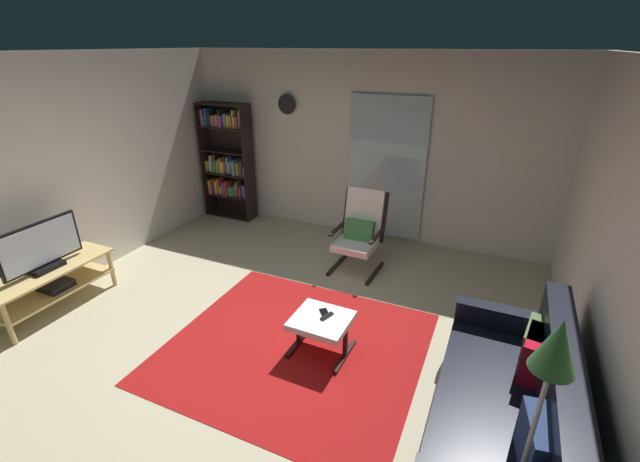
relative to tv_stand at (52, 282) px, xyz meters
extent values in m
plane|color=#B6AB8B|center=(2.36, 0.41, -0.32)|extent=(7.02, 7.02, 0.00)
cube|color=silver|center=(2.36, 3.31, 0.98)|extent=(5.60, 0.06, 2.60)
cube|color=silver|center=(-0.34, 0.41, 0.98)|extent=(0.06, 6.00, 2.60)
cube|color=silver|center=(5.06, 0.41, 0.98)|extent=(0.06, 6.00, 2.60)
cube|color=silver|center=(2.73, 3.24, 0.73)|extent=(1.10, 0.01, 2.00)
cube|color=maroon|center=(2.70, 0.47, -0.32)|extent=(2.35, 2.16, 0.01)
cube|color=tan|center=(0.00, -0.01, 0.15)|extent=(0.49, 1.29, 0.02)
cube|color=tan|center=(0.00, -0.01, -0.10)|extent=(0.45, 1.23, 0.02)
cylinder|color=tan|center=(0.20, -0.60, -0.09)|extent=(0.05, 0.05, 0.46)
cylinder|color=tan|center=(0.20, 0.59, -0.09)|extent=(0.05, 0.05, 0.46)
cylinder|color=tan|center=(-0.20, 0.59, -0.09)|extent=(0.05, 0.05, 0.46)
cube|color=black|center=(0.00, 0.03, -0.06)|extent=(0.30, 0.28, 0.07)
cube|color=black|center=(0.00, -0.01, 0.19)|extent=(0.20, 0.32, 0.05)
cube|color=black|center=(0.00, -0.01, 0.45)|extent=(0.04, 0.85, 0.47)
cube|color=silver|center=(0.02, -0.01, 0.45)|extent=(0.01, 0.80, 0.42)
cube|color=black|center=(-0.23, 3.03, 0.60)|extent=(0.02, 0.30, 1.84)
cube|color=black|center=(0.59, 3.03, 0.60)|extent=(0.02, 0.30, 1.84)
cube|color=black|center=(0.18, 3.17, 0.60)|extent=(0.84, 0.02, 1.84)
cube|color=black|center=(0.18, 3.03, -0.30)|extent=(0.80, 0.28, 0.02)
cube|color=black|center=(0.18, 3.03, 0.05)|extent=(0.80, 0.28, 0.02)
cube|color=black|center=(0.18, 3.03, 0.42)|extent=(0.80, 0.28, 0.02)
cube|color=black|center=(0.18, 3.03, 0.78)|extent=(0.80, 0.28, 0.02)
cube|color=black|center=(0.18, 3.03, 1.15)|extent=(0.80, 0.28, 0.02)
cube|color=black|center=(0.18, 3.03, 1.50)|extent=(0.80, 0.28, 0.02)
cube|color=brown|center=(-0.18, 3.03, 0.17)|extent=(0.04, 0.16, 0.23)
cube|color=orange|center=(-0.14, 3.03, 0.17)|extent=(0.03, 0.21, 0.22)
cube|color=purple|center=(-0.11, 3.02, 0.14)|extent=(0.03, 0.20, 0.17)
cube|color=#2E7A49|center=(-0.07, 3.04, 0.15)|extent=(0.02, 0.14, 0.19)
cube|color=gold|center=(-0.04, 3.04, 0.17)|extent=(0.03, 0.21, 0.22)
cube|color=red|center=(0.00, 3.04, 0.19)|extent=(0.04, 0.17, 0.27)
cube|color=gold|center=(0.05, 3.01, 0.13)|extent=(0.04, 0.12, 0.15)
cube|color=#9C3898|center=(0.10, 3.01, 0.17)|extent=(0.04, 0.14, 0.22)
cube|color=#3F54A8|center=(0.14, 3.02, 0.16)|extent=(0.03, 0.22, 0.20)
cube|color=red|center=(0.18, 3.02, 0.18)|extent=(0.02, 0.24, 0.24)
cube|color=teal|center=(0.23, 3.03, 0.14)|extent=(0.04, 0.16, 0.16)
cube|color=#358A50|center=(0.28, 3.04, 0.13)|extent=(0.04, 0.19, 0.15)
cube|color=brown|center=(0.33, 3.04, 0.15)|extent=(0.04, 0.15, 0.19)
cube|color=brown|center=(0.37, 3.01, 0.19)|extent=(0.04, 0.13, 0.26)
cube|color=#2E69AB|center=(0.41, 3.03, 0.15)|extent=(0.02, 0.13, 0.19)
cube|color=#D73A37|center=(0.43, 3.02, 0.15)|extent=(0.02, 0.16, 0.18)
cube|color=#346AAE|center=(0.48, 3.04, 0.16)|extent=(0.04, 0.14, 0.20)
cube|color=#3A57B8|center=(0.52, 3.02, 0.16)|extent=(0.03, 0.18, 0.20)
cube|color=red|center=(0.55, 3.05, 0.19)|extent=(0.03, 0.16, 0.26)
cube|color=gold|center=(-0.19, 3.04, 0.51)|extent=(0.03, 0.18, 0.17)
cube|color=#529EA1|center=(-0.15, 3.04, 0.51)|extent=(0.04, 0.11, 0.17)
cube|color=beige|center=(-0.10, 3.01, 0.56)|extent=(0.03, 0.12, 0.27)
cube|color=#337C42|center=(-0.06, 3.04, 0.52)|extent=(0.03, 0.17, 0.18)
cube|color=#338E44|center=(-0.02, 3.04, 0.52)|extent=(0.03, 0.22, 0.19)
cube|color=olive|center=(0.03, 3.05, 0.53)|extent=(0.04, 0.19, 0.20)
cube|color=orange|center=(0.08, 3.03, 0.54)|extent=(0.03, 0.16, 0.24)
cube|color=gold|center=(0.12, 3.04, 0.52)|extent=(0.04, 0.17, 0.19)
cube|color=#90408A|center=(0.16, 3.03, 0.51)|extent=(0.02, 0.13, 0.18)
cube|color=#5495A5|center=(0.20, 3.05, 0.56)|extent=(0.03, 0.13, 0.26)
cube|color=olive|center=(0.24, 3.04, 0.52)|extent=(0.04, 0.14, 0.20)
cube|color=#2D54AE|center=(0.28, 3.03, 0.55)|extent=(0.03, 0.14, 0.25)
cube|color=#8E3386|center=(0.33, 3.01, 0.53)|extent=(0.04, 0.12, 0.22)
cube|color=#598F8E|center=(0.37, 3.01, 0.55)|extent=(0.02, 0.23, 0.25)
cube|color=orange|center=(0.41, 3.04, 0.53)|extent=(0.04, 0.20, 0.20)
cube|color=#3F784C|center=(0.45, 3.02, 0.52)|extent=(0.04, 0.12, 0.19)
cube|color=#282C25|center=(0.51, 3.01, 0.55)|extent=(0.04, 0.19, 0.25)
cube|color=#438245|center=(0.55, 3.02, 0.51)|extent=(0.03, 0.19, 0.17)
cube|color=orange|center=(-0.19, 3.02, 1.26)|extent=(0.02, 0.12, 0.20)
cube|color=#9E3C83|center=(-0.15, 3.04, 1.29)|extent=(0.03, 0.24, 0.25)
cube|color=#2B7D3C|center=(-0.12, 3.03, 1.24)|extent=(0.02, 0.20, 0.16)
cube|color=#265FB2|center=(-0.09, 3.03, 1.30)|extent=(0.03, 0.16, 0.27)
cube|color=#56918E|center=(-0.06, 3.05, 1.25)|extent=(0.03, 0.14, 0.18)
cube|color=black|center=(-0.02, 3.04, 1.28)|extent=(0.03, 0.23, 0.23)
cube|color=olive|center=(0.02, 3.01, 1.25)|extent=(0.04, 0.14, 0.17)
cube|color=purple|center=(0.06, 3.03, 1.25)|extent=(0.04, 0.17, 0.17)
cube|color=orange|center=(0.10, 3.01, 1.25)|extent=(0.02, 0.13, 0.19)
cube|color=#8C3B91|center=(0.13, 3.04, 1.26)|extent=(0.02, 0.19, 0.19)
cube|color=#292B24|center=(0.16, 3.04, 1.29)|extent=(0.03, 0.20, 0.26)
cube|color=#9C3D9A|center=(0.20, 3.01, 1.25)|extent=(0.03, 0.23, 0.18)
cube|color=#569D8E|center=(0.24, 3.04, 1.26)|extent=(0.04, 0.15, 0.21)
cube|color=gold|center=(0.30, 3.03, 1.25)|extent=(0.04, 0.12, 0.19)
cube|color=#A1972E|center=(0.35, 3.03, 1.26)|extent=(0.03, 0.14, 0.20)
cube|color=beige|center=(0.38, 3.03, 1.29)|extent=(0.02, 0.11, 0.27)
cube|color=orange|center=(0.42, 3.04, 1.25)|extent=(0.04, 0.19, 0.18)
cube|color=#97338B|center=(0.46, 3.04, 1.25)|extent=(0.04, 0.17, 0.18)
cube|color=#9EA034|center=(0.51, 3.04, 1.29)|extent=(0.04, 0.13, 0.27)
cube|color=black|center=(4.47, 0.13, -0.12)|extent=(0.83, 1.88, 0.40)
cube|color=black|center=(4.80, 0.13, 0.33)|extent=(0.18, 1.88, 0.50)
cube|color=black|center=(4.47, 1.00, 0.18)|extent=(0.83, 0.14, 0.20)
cube|color=navy|center=(4.67, -0.32, 0.25)|extent=(0.20, 0.40, 0.34)
cube|color=red|center=(4.67, 0.51, 0.25)|extent=(0.20, 0.40, 0.34)
cube|color=#566A3E|center=(4.67, 0.62, 0.25)|extent=(0.20, 0.40, 0.34)
cube|color=black|center=(2.98, 2.10, -0.30)|extent=(0.06, 0.60, 0.04)
cube|color=black|center=(2.99, 2.36, 0.36)|extent=(0.05, 0.18, 0.63)
cube|color=black|center=(2.98, 2.12, 0.22)|extent=(0.06, 0.52, 0.03)
cube|color=black|center=(2.46, 2.12, -0.30)|extent=(0.06, 0.60, 0.04)
cube|color=black|center=(2.47, 2.38, 0.36)|extent=(0.05, 0.18, 0.63)
cube|color=black|center=(2.46, 2.14, 0.22)|extent=(0.06, 0.52, 0.03)
cube|color=white|center=(2.72, 2.09, 0.06)|extent=(0.50, 0.54, 0.08)
cube|color=white|center=(2.73, 2.35, 0.40)|extent=(0.49, 0.20, 0.60)
cube|color=#3E8240|center=(2.73, 2.19, 0.18)|extent=(0.36, 0.20, 0.34)
cube|color=white|center=(2.95, 0.52, 0.03)|extent=(0.53, 0.49, 0.06)
cube|color=black|center=(2.71, 0.53, -0.30)|extent=(0.05, 0.48, 0.04)
cube|color=black|center=(2.71, 0.53, -0.14)|extent=(0.04, 0.04, 0.32)
cube|color=black|center=(3.19, 0.52, -0.30)|extent=(0.05, 0.48, 0.04)
cube|color=black|center=(3.19, 0.52, -0.14)|extent=(0.04, 0.04, 0.32)
cube|color=black|center=(2.99, 0.56, 0.07)|extent=(0.09, 0.15, 0.02)
cube|color=black|center=(2.95, 0.60, 0.06)|extent=(0.14, 0.15, 0.01)
cone|color=#3E8240|center=(4.58, -0.60, 1.14)|extent=(0.20, 0.20, 0.27)
cylinder|color=silver|center=(1.19, 3.24, 1.53)|extent=(0.28, 0.02, 0.28)
cylinder|color=black|center=(1.19, 3.23, 1.53)|extent=(0.29, 0.01, 0.29)
camera|label=1|loc=(4.23, -2.37, 2.35)|focal=23.54mm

